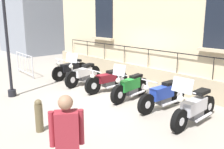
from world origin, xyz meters
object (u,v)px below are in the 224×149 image
at_px(lamppost, 5,23).
at_px(pedestrian_standing, 67,141).
at_px(motorcycle_blue, 163,96).
at_px(bollard, 39,115).
at_px(motorcycle_maroon, 107,81).
at_px(motorcycle_green, 130,87).
at_px(motorcycle_black, 71,70).
at_px(motorcycle_white, 83,74).
at_px(motorcycle_silver, 194,109).
at_px(crowd_barrier, 25,64).

relative_size(lamppost, pedestrian_standing, 2.77).
bearing_deg(motorcycle_blue, bollard, -17.08).
xyz_separation_m(motorcycle_blue, bollard, (3.55, -1.09, 0.00)).
relative_size(motorcycle_maroon, lamppost, 0.44).
bearing_deg(motorcycle_green, motorcycle_blue, 93.83).
distance_m(motorcycle_black, motorcycle_white, 1.22).
distance_m(motorcycle_maroon, pedestrian_standing, 5.77).
bearing_deg(lamppost, motorcycle_silver, 115.70).
bearing_deg(motorcycle_black, motorcycle_silver, 87.45).
bearing_deg(motorcycle_green, bollard, 3.49).
relative_size(motorcycle_maroon, bollard, 2.43).
relative_size(motorcycle_white, motorcycle_silver, 0.96).
relative_size(motorcycle_black, motorcycle_white, 0.97).
relative_size(motorcycle_white, pedestrian_standing, 1.20).
bearing_deg(crowd_barrier, motorcycle_maroon, 104.90).
height_order(motorcycle_white, crowd_barrier, motorcycle_white).
bearing_deg(motorcycle_maroon, crowd_barrier, -75.10).
bearing_deg(crowd_barrier, bollard, 69.53).
height_order(motorcycle_silver, pedestrian_standing, pedestrian_standing).
relative_size(motorcycle_maroon, motorcycle_blue, 0.96).
xyz_separation_m(motorcycle_maroon, lamppost, (2.96, -1.78, 2.17)).
bearing_deg(motorcycle_maroon, motorcycle_black, -90.50).
relative_size(motorcycle_white, lamppost, 0.43).
xyz_separation_m(motorcycle_black, bollard, (3.53, 4.04, -0.00)).
xyz_separation_m(motorcycle_black, lamppost, (2.98, 0.77, 2.16)).
bearing_deg(pedestrian_standing, motorcycle_white, -127.62).
height_order(motorcycle_white, lamppost, lamppost).
bearing_deg(motorcycle_green, lamppost, -46.42).
distance_m(bollard, pedestrian_standing, 2.59).
height_order(motorcycle_blue, pedestrian_standing, pedestrian_standing).
bearing_deg(motorcycle_black, motorcycle_green, 88.87).
distance_m(crowd_barrier, bollard, 6.52).
height_order(motorcycle_white, motorcycle_blue, motorcycle_white).
height_order(motorcycle_green, crowd_barrier, motorcycle_green).
relative_size(motorcycle_black, pedestrian_standing, 1.17).
xyz_separation_m(motorcycle_green, crowd_barrier, (1.18, -5.90, 0.14)).
xyz_separation_m(motorcycle_green, motorcycle_blue, (-0.09, 1.30, -0.00)).
distance_m(motorcycle_white, motorcycle_blue, 3.92).
bearing_deg(motorcycle_black, motorcycle_maroon, 89.50).
distance_m(motorcycle_silver, pedestrian_standing, 3.98).
bearing_deg(motorcycle_black, motorcycle_blue, 90.13).
bearing_deg(motorcycle_black, crowd_barrier, -58.83).
distance_m(motorcycle_white, bollard, 4.39).
distance_m(motorcycle_black, motorcycle_blue, 5.12).
xyz_separation_m(motorcycle_silver, crowd_barrier, (0.97, -8.45, 0.13)).
height_order(crowd_barrier, pedestrian_standing, pedestrian_standing).
bearing_deg(pedestrian_standing, motorcycle_blue, -162.40).
bearing_deg(motorcycle_black, pedestrian_standing, 56.83).
height_order(motorcycle_black, motorcycle_silver, motorcycle_silver).
height_order(motorcycle_blue, bollard, motorcycle_blue).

